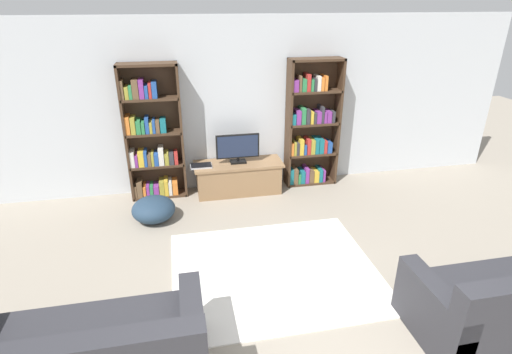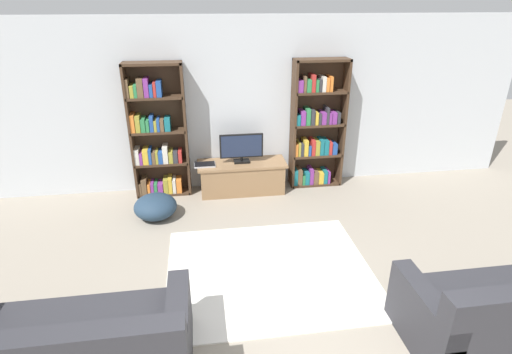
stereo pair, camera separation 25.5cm
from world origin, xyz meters
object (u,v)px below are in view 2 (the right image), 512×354
(laptop, at_px, (205,165))
(television, at_px, (241,148))
(bookshelf_right, at_px, (315,129))
(beanbag_ottoman, at_px, (155,207))
(tv_stand, at_px, (242,177))
(couch_left_sectional, at_px, (70,354))
(bookshelf_left, at_px, (157,136))
(couch_right_sofa, at_px, (510,316))

(laptop, bearing_deg, television, 5.45)
(bookshelf_right, height_order, beanbag_ottoman, bookshelf_right)
(tv_stand, xyz_separation_m, beanbag_ottoman, (-1.28, -0.65, -0.08))
(television, xyz_separation_m, couch_left_sectional, (-1.71, -3.23, -0.45))
(beanbag_ottoman, bearing_deg, tv_stand, 26.98)
(beanbag_ottoman, bearing_deg, bookshelf_right, 17.80)
(bookshelf_left, distance_m, bookshelf_right, 2.43)
(bookshelf_right, bearing_deg, couch_left_sectional, -130.75)
(bookshelf_right, bearing_deg, bookshelf_left, 179.97)
(tv_stand, xyz_separation_m, couch_right_sofa, (1.96, -3.35, 0.04))
(bookshelf_left, xyz_separation_m, tv_stand, (1.25, -0.14, -0.69))
(couch_right_sofa, bearing_deg, beanbag_ottoman, 140.22)
(bookshelf_left, height_order, beanbag_ottoman, bookshelf_left)
(bookshelf_left, relative_size, couch_left_sectional, 1.08)
(bookshelf_right, bearing_deg, laptop, -174.15)
(bookshelf_left, relative_size, beanbag_ottoman, 3.42)
(couch_right_sofa, xyz_separation_m, beanbag_ottoman, (-3.24, 2.70, -0.12))
(tv_stand, xyz_separation_m, couch_left_sectional, (-1.71, -3.21, 0.03))
(bookshelf_left, xyz_separation_m, television, (1.25, -0.13, -0.21))
(couch_left_sectional, relative_size, beanbag_ottoman, 3.16)
(bookshelf_left, xyz_separation_m, beanbag_ottoman, (-0.03, -0.79, -0.77))
(tv_stand, relative_size, laptop, 4.27)
(bookshelf_left, relative_size, couch_right_sofa, 1.13)
(bookshelf_left, distance_m, couch_left_sectional, 3.45)
(television, height_order, couch_right_sofa, television)
(bookshelf_left, relative_size, television, 3.03)
(tv_stand, height_order, couch_left_sectional, couch_left_sectional)
(tv_stand, relative_size, television, 2.06)
(couch_left_sectional, bearing_deg, beanbag_ottoman, 80.53)
(bookshelf_right, distance_m, couch_left_sectional, 4.47)
(television, relative_size, couch_left_sectional, 0.36)
(bookshelf_right, distance_m, beanbag_ottoman, 2.70)
(tv_stand, bearing_deg, bookshelf_left, 173.59)
(television, relative_size, laptop, 2.07)
(bookshelf_right, xyz_separation_m, beanbag_ottoman, (-2.46, -0.79, -0.77))
(laptop, xyz_separation_m, couch_left_sectional, (-1.14, -3.17, -0.23))
(television, xyz_separation_m, beanbag_ottoman, (-1.28, -0.66, -0.56))
(bookshelf_right, distance_m, laptop, 1.81)
(bookshelf_left, bearing_deg, tv_stand, -6.41)
(bookshelf_left, bearing_deg, beanbag_ottoman, -92.47)
(couch_left_sectional, relative_size, couch_right_sofa, 1.04)
(bookshelf_left, height_order, bookshelf_right, same)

